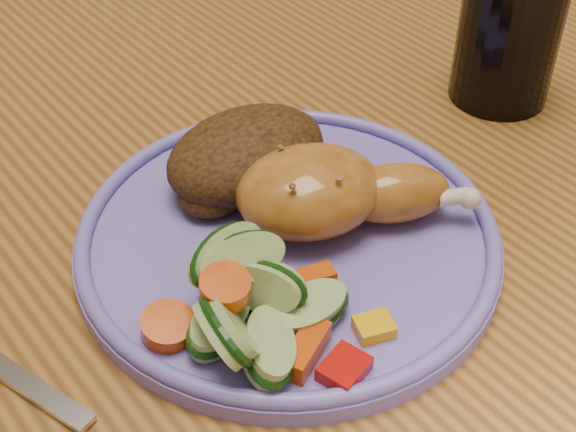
# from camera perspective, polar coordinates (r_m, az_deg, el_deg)

# --- Properties ---
(dining_table) EXTENTS (0.90, 1.40, 0.75)m
(dining_table) POSITION_cam_1_polar(r_m,az_deg,el_deg) (0.67, -0.99, 1.35)
(dining_table) COLOR brown
(dining_table) RESTS_ON ground
(chair_far) EXTENTS (0.42, 0.42, 0.91)m
(chair_far) POSITION_cam_1_polar(r_m,az_deg,el_deg) (1.24, -19.23, 9.87)
(chair_far) COLOR #4C2D16
(chair_far) RESTS_ON ground
(plate) EXTENTS (0.26, 0.26, 0.01)m
(plate) POSITION_cam_1_polar(r_m,az_deg,el_deg) (0.50, 0.00, -1.80)
(plate) COLOR #695DBF
(plate) RESTS_ON dining_table
(plate_rim) EXTENTS (0.26, 0.26, 0.01)m
(plate_rim) POSITION_cam_1_polar(r_m,az_deg,el_deg) (0.49, 0.00, -0.87)
(plate_rim) COLOR #695DBF
(plate_rim) RESTS_ON plate
(chicken_leg) EXTENTS (0.14, 0.12, 0.05)m
(chicken_leg) POSITION_cam_1_polar(r_m,az_deg,el_deg) (0.49, 3.03, 1.75)
(chicken_leg) COLOR #AC6B24
(chicken_leg) RESTS_ON plate
(rice_pilaf) EXTENTS (0.12, 0.08, 0.05)m
(rice_pilaf) POSITION_cam_1_polar(r_m,az_deg,el_deg) (0.53, -2.80, 4.38)
(rice_pilaf) COLOR #412810
(rice_pilaf) RESTS_ON plate
(vegetable_pile) EXTENTS (0.12, 0.12, 0.06)m
(vegetable_pile) POSITION_cam_1_polar(r_m,az_deg,el_deg) (0.43, -2.61, -6.24)
(vegetable_pile) COLOR #A50A05
(vegetable_pile) RESTS_ON plate
(drinking_glass) EXTENTS (0.08, 0.08, 0.10)m
(drinking_glass) POSITION_cam_1_polar(r_m,az_deg,el_deg) (0.64, 15.36, 12.08)
(drinking_glass) COLOR black
(drinking_glass) RESTS_ON dining_table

